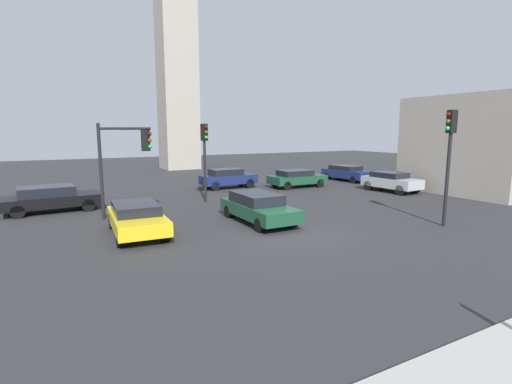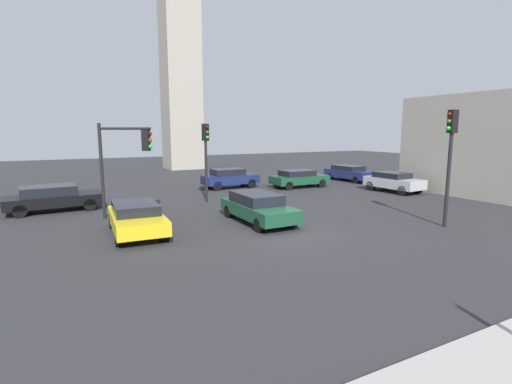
# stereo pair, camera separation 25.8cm
# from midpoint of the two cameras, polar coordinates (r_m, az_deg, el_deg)

# --- Properties ---
(ground_plane) EXTENTS (105.22, 105.22, 0.00)m
(ground_plane) POSITION_cam_midpoint_polar(r_m,az_deg,el_deg) (16.25, 4.73, -6.18)
(ground_plane) COLOR #2D2D30
(traffic_light_0) EXTENTS (0.39, 0.49, 4.72)m
(traffic_light_0) POSITION_cam_midpoint_polar(r_m,az_deg,el_deg) (23.15, -7.19, 6.62)
(traffic_light_0) COLOR black
(traffic_light_0) RESTS_ON ground_plane
(traffic_light_1) EXTENTS (0.48, 0.38, 5.19)m
(traffic_light_1) POSITION_cam_midpoint_polar(r_m,az_deg,el_deg) (18.88, 27.44, 6.09)
(traffic_light_1) COLOR black
(traffic_light_1) RESTS_ON ground_plane
(traffic_light_2) EXTENTS (2.24, 1.62, 4.65)m
(traffic_light_2) POSITION_cam_midpoint_polar(r_m,az_deg,el_deg) (19.26, -18.70, 5.66)
(traffic_light_2) COLOR black
(traffic_light_2) RESTS_ON ground_plane
(car_0) EXTENTS (4.22, 1.83, 1.47)m
(car_0) POSITION_cam_midpoint_polar(r_m,az_deg,el_deg) (28.96, -3.70, 2.14)
(car_0) COLOR navy
(car_0) RESTS_ON ground_plane
(car_1) EXTENTS (4.94, 2.46, 1.39)m
(car_1) POSITION_cam_midpoint_polar(r_m,az_deg,el_deg) (23.17, -27.89, -0.75)
(car_1) COLOR black
(car_1) RESTS_ON ground_plane
(car_2) EXTENTS (2.23, 4.67, 1.32)m
(car_2) POSITION_cam_midpoint_polar(r_m,az_deg,el_deg) (34.24, 14.03, 2.83)
(car_2) COLOR navy
(car_2) RESTS_ON ground_plane
(car_3) EXTENTS (2.19, 4.56, 1.30)m
(car_3) POSITION_cam_midpoint_polar(r_m,az_deg,el_deg) (16.69, -17.06, -3.64)
(car_3) COLOR yellow
(car_3) RESTS_ON ground_plane
(car_4) EXTENTS (2.12, 4.16, 1.39)m
(car_4) POSITION_cam_midpoint_polar(r_m,az_deg,el_deg) (28.78, 20.11, 1.50)
(car_4) COLOR #ADB2B7
(car_4) RESTS_ON ground_plane
(car_5) EXTENTS (1.92, 4.70, 1.38)m
(car_5) POSITION_cam_midpoint_polar(r_m,az_deg,el_deg) (18.03, 0.69, -2.25)
(car_5) COLOR #19472D
(car_5) RESTS_ON ground_plane
(car_7) EXTENTS (4.40, 2.01, 1.34)m
(car_7) POSITION_cam_midpoint_polar(r_m,az_deg,el_deg) (29.48, 6.67, 2.09)
(car_7) COLOR #19472D
(car_7) RESTS_ON ground_plane
(building_flank) EXTENTS (12.62, 8.28, 6.67)m
(building_flank) POSITION_cam_midpoint_polar(r_m,az_deg,el_deg) (33.69, 33.58, 5.98)
(building_flank) COLOR #A89E8E
(building_flank) RESTS_ON ground_plane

